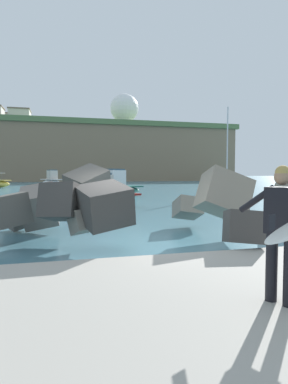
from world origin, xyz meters
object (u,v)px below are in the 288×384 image
(boat_near_left, at_px, (224,188))
(boat_mid_right, at_px, (101,198))
(boat_near_centre, at_px, (51,181))
(station_building_east, at_px, (20,118))
(radar_dome, at_px, (124,110))
(station_building_west, at_px, (15,124))
(boat_mid_centre, at_px, (118,188))

(boat_near_left, relative_size, boat_mid_right, 1.60)
(boat_near_centre, bearing_deg, station_building_east, 101.35)
(boat_near_left, xyz_separation_m, boat_mid_right, (-12.40, -9.62, 0.05))
(boat_near_left, xyz_separation_m, radar_dome, (4.18, 68.40, 19.85))
(boat_near_centre, bearing_deg, radar_dome, 67.12)
(boat_mid_right, bearing_deg, boat_near_left, 37.81)
(station_building_west, relative_size, station_building_east, 1.26)
(boat_mid_right, bearing_deg, boat_mid_centre, 74.67)
(boat_mid_right, distance_m, station_building_east, 76.49)
(boat_near_left, xyz_separation_m, station_building_west, (-27.23, 79.54, 16.35))
(radar_dome, bearing_deg, boat_mid_right, -102.00)
(radar_dome, xyz_separation_m, station_building_east, (-28.38, -4.10, -4.08))
(boat_near_left, bearing_deg, boat_near_centre, 125.96)
(boat_mid_centre, relative_size, radar_dome, 0.46)
(boat_near_left, distance_m, boat_mid_centre, 9.89)
(boat_near_left, height_order, boat_mid_right, boat_near_left)
(station_building_west, distance_m, station_building_east, 15.55)
(boat_mid_right, bearing_deg, station_building_west, 99.45)
(boat_near_centre, relative_size, boat_mid_right, 1.01)
(boat_near_left, height_order, boat_mid_centre, boat_near_left)
(boat_near_centre, xyz_separation_m, radar_dome, (19.79, 46.89, 19.63))
(boat_mid_centre, bearing_deg, boat_mid_right, -105.33)
(boat_near_left, relative_size, radar_dome, 0.73)
(boat_mid_centre, bearing_deg, boat_near_left, 2.54)
(boat_near_centre, distance_m, station_building_east, 46.33)
(boat_near_left, distance_m, station_building_west, 85.65)
(boat_near_centre, relative_size, station_building_east, 0.75)
(boat_mid_centre, height_order, station_building_west, station_building_west)
(boat_mid_centre, relative_size, station_building_east, 0.76)
(boat_mid_right, bearing_deg, station_building_east, 99.07)
(station_building_east, bearing_deg, boat_near_centre, -78.65)
(boat_near_left, height_order, boat_near_centre, boat_near_left)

